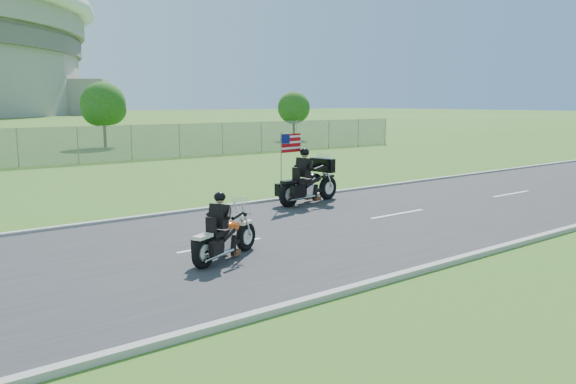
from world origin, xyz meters
TOP-DOWN VIEW (x-y plane):
  - ground at (0.00, 0.00)m, footprint 420.00×420.00m
  - road at (0.00, 0.00)m, footprint 120.00×8.00m
  - curb_north at (0.00, 4.05)m, footprint 120.00×0.18m
  - curb_south at (0.00, -4.05)m, footprint 120.00×0.18m
  - tree_fence_near at (6.04, 30.04)m, footprint 3.52×3.28m
  - tree_fence_far at (22.04, 28.03)m, footprint 3.08×2.87m
  - motorcycle_lead at (-2.49, -1.01)m, footprint 2.08×1.12m
  - motorcycle_follow at (3.12, 3.03)m, footprint 2.74×1.05m

SIDE VIEW (x-z plane):
  - ground at x=0.00m, z-range 0.00..0.00m
  - road at x=0.00m, z-range 0.00..0.04m
  - curb_north at x=0.00m, z-range -0.01..0.11m
  - curb_south at x=0.00m, z-range -0.01..0.11m
  - motorcycle_lead at x=-2.49m, z-range -0.27..1.22m
  - motorcycle_follow at x=3.12m, z-range -0.52..1.77m
  - tree_fence_far at x=22.04m, z-range 0.54..4.74m
  - tree_fence_near at x=6.04m, z-range 0.60..5.35m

